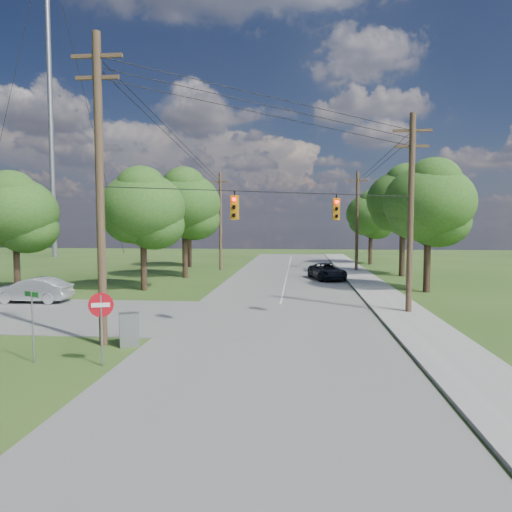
# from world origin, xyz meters

# --- Properties ---
(ground) EXTENTS (140.00, 140.00, 0.00)m
(ground) POSITION_xyz_m (0.00, 0.00, 0.00)
(ground) COLOR #2A4C19
(ground) RESTS_ON ground
(main_road) EXTENTS (10.00, 100.00, 0.03)m
(main_road) POSITION_xyz_m (2.00, 5.00, 0.01)
(main_road) COLOR gray
(main_road) RESTS_ON ground
(sidewalk_east) EXTENTS (2.60, 100.00, 0.12)m
(sidewalk_east) POSITION_xyz_m (8.70, 5.00, 0.06)
(sidewalk_east) COLOR #AAA69F
(sidewalk_east) RESTS_ON ground
(pole_sw) EXTENTS (2.00, 0.32, 12.00)m
(pole_sw) POSITION_xyz_m (-4.60, 0.40, 6.23)
(pole_sw) COLOR brown
(pole_sw) RESTS_ON ground
(pole_ne) EXTENTS (2.00, 0.32, 10.50)m
(pole_ne) POSITION_xyz_m (8.90, 8.00, 5.47)
(pole_ne) COLOR brown
(pole_ne) RESTS_ON ground
(pole_north_e) EXTENTS (2.00, 0.32, 10.00)m
(pole_north_e) POSITION_xyz_m (8.90, 30.00, 5.13)
(pole_north_e) COLOR brown
(pole_north_e) RESTS_ON ground
(pole_north_w) EXTENTS (2.00, 0.32, 10.00)m
(pole_north_w) POSITION_xyz_m (-5.00, 30.00, 5.13)
(pole_north_w) COLOR brown
(pole_north_w) RESTS_ON ground
(power_lines) EXTENTS (13.93, 29.62, 4.93)m
(power_lines) POSITION_xyz_m (1.50, 11.54, 9.15)
(power_lines) COLOR black
(power_lines) RESTS_ON ground
(traffic_signals) EXTENTS (4.91, 3.27, 1.05)m
(traffic_signals) POSITION_xyz_m (2.55, 4.43, 5.50)
(traffic_signals) COLOR orange
(traffic_signals) RESTS_ON ground
(radio_mast) EXTENTS (0.70, 0.70, 45.00)m
(radio_mast) POSITION_xyz_m (-32.00, 46.00, 22.50)
(radio_mast) COLOR gray
(radio_mast) RESTS_ON ground
(tree_w_near) EXTENTS (6.00, 6.00, 8.40)m
(tree_w_near) POSITION_xyz_m (-8.00, 15.00, 5.92)
(tree_w_near) COLOR #3F2C1F
(tree_w_near) RESTS_ON ground
(tree_w_mid) EXTENTS (6.40, 6.40, 9.22)m
(tree_w_mid) POSITION_xyz_m (-7.00, 23.00, 6.58)
(tree_w_mid) COLOR #3F2C1F
(tree_w_mid) RESTS_ON ground
(tree_w_far) EXTENTS (6.00, 6.00, 8.73)m
(tree_w_far) POSITION_xyz_m (-9.00, 33.00, 6.25)
(tree_w_far) COLOR #3F2C1F
(tree_w_far) RESTS_ON ground
(tree_e_near) EXTENTS (6.20, 6.20, 8.81)m
(tree_e_near) POSITION_xyz_m (12.00, 16.00, 6.25)
(tree_e_near) COLOR #3F2C1F
(tree_e_near) RESTS_ON ground
(tree_e_mid) EXTENTS (6.60, 6.60, 9.64)m
(tree_e_mid) POSITION_xyz_m (12.50, 26.00, 6.91)
(tree_e_mid) COLOR #3F2C1F
(tree_e_mid) RESTS_ON ground
(tree_e_far) EXTENTS (5.80, 5.80, 8.32)m
(tree_e_far) POSITION_xyz_m (11.50, 38.00, 5.92)
(tree_e_far) COLOR #3F2C1F
(tree_e_far) RESTS_ON ground
(tree_cross_n) EXTENTS (5.60, 5.60, 7.91)m
(tree_cross_n) POSITION_xyz_m (-16.00, 12.50, 5.59)
(tree_cross_n) COLOR #3F2C1F
(tree_cross_n) RESTS_ON ground
(car_cross_silver) EXTENTS (4.57, 1.70, 1.49)m
(car_cross_silver) POSITION_xyz_m (-12.98, 9.30, 0.78)
(car_cross_silver) COLOR #BABCC2
(car_cross_silver) RESTS_ON cross_road
(car_main_north) EXTENTS (3.44, 5.39, 1.38)m
(car_main_north) POSITION_xyz_m (5.50, 22.45, 0.72)
(car_main_north) COLOR black
(car_main_north) RESTS_ON main_road
(control_cabinet) EXTENTS (0.88, 0.78, 1.31)m
(control_cabinet) POSITION_xyz_m (-3.52, 0.30, 0.65)
(control_cabinet) COLOR gray
(control_cabinet) RESTS_ON ground
(do_not_enter_sign) EXTENTS (0.80, 0.26, 2.48)m
(do_not_enter_sign) POSITION_xyz_m (-3.50, -2.19, 1.80)
(do_not_enter_sign) COLOR gray
(do_not_enter_sign) RESTS_ON ground
(street_name_sign) EXTENTS (0.69, 0.33, 2.47)m
(street_name_sign) POSITION_xyz_m (-6.00, -2.07, 1.59)
(street_name_sign) COLOR gray
(street_name_sign) RESTS_ON ground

